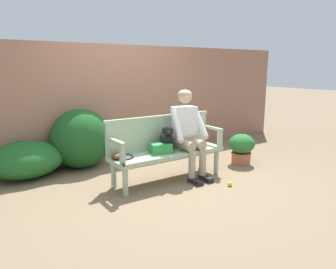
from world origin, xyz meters
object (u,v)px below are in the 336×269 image
(person_seated, at_px, (187,130))
(tennis_ball, at_px, (230,184))
(garden_bench, at_px, (168,155))
(baseball_glove, at_px, (119,155))
(sports_bag, at_px, (161,148))
(potted_plant, at_px, (242,147))
(tennis_racket, at_px, (123,158))
(dog_on_bench, at_px, (167,138))

(person_seated, bearing_deg, tennis_ball, -70.47)
(garden_bench, relative_size, person_seated, 1.32)
(baseball_glove, relative_size, sports_bag, 0.79)
(garden_bench, xyz_separation_m, sports_bag, (-0.14, -0.01, 0.13))
(person_seated, distance_m, potted_plant, 1.23)
(baseball_glove, bearing_deg, potted_plant, -32.19)
(tennis_racket, distance_m, sports_bag, 0.57)
(garden_bench, height_order, baseball_glove, baseball_glove)
(tennis_racket, relative_size, tennis_ball, 8.72)
(garden_bench, bearing_deg, tennis_ball, -49.85)
(person_seated, xyz_separation_m, potted_plant, (1.15, -0.03, -0.42))
(baseball_glove, xyz_separation_m, tennis_ball, (1.32, -0.74, -0.45))
(sports_bag, bearing_deg, tennis_ball, -43.23)
(baseball_glove, relative_size, potted_plant, 0.42)
(dog_on_bench, relative_size, potted_plant, 0.76)
(sports_bag, xyz_separation_m, tennis_ball, (0.71, -0.67, -0.47))
(dog_on_bench, relative_size, tennis_racket, 0.69)
(dog_on_bench, bearing_deg, baseball_glove, 177.73)
(garden_bench, distance_m, tennis_racket, 0.71)
(garden_bench, relative_size, dog_on_bench, 4.37)
(sports_bag, bearing_deg, potted_plant, -0.75)
(garden_bench, distance_m, dog_on_bench, 0.26)
(dog_on_bench, distance_m, baseball_glove, 0.76)
(dog_on_bench, bearing_deg, person_seated, -5.73)
(person_seated, bearing_deg, tennis_racket, 177.10)
(person_seated, bearing_deg, potted_plant, -1.35)
(garden_bench, relative_size, potted_plant, 3.30)
(person_seated, bearing_deg, dog_on_bench, 174.27)
(tennis_racket, height_order, sports_bag, sports_bag)
(potted_plant, bearing_deg, sports_bag, 179.25)
(sports_bag, bearing_deg, garden_bench, 6.24)
(tennis_ball, bearing_deg, dog_on_bench, 129.43)
(dog_on_bench, height_order, tennis_racket, dog_on_bench)
(dog_on_bench, height_order, potted_plant, dog_on_bench)
(tennis_racket, bearing_deg, baseball_glove, 165.96)
(tennis_racket, height_order, potted_plant, potted_plant)
(potted_plant, bearing_deg, dog_on_bench, 177.64)
(potted_plant, bearing_deg, garden_bench, 178.61)
(person_seated, xyz_separation_m, baseball_glove, (-1.08, 0.06, -0.23))
(sports_bag, distance_m, potted_plant, 1.64)
(dog_on_bench, height_order, tennis_ball, dog_on_bench)
(potted_plant, bearing_deg, baseball_glove, 177.67)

